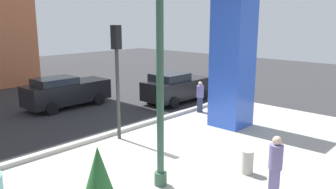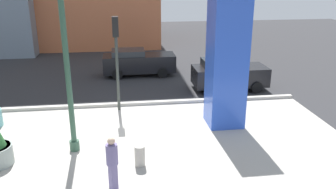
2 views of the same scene
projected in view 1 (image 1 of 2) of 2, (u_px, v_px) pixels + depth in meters
ground_plane at (100, 130)px, 14.70m from camera, size 60.00×60.00×0.00m
plaza_pavement at (215, 172)px, 10.71m from camera, size 18.00×10.00×0.02m
curb_strip at (113, 133)px, 14.10m from camera, size 18.00×0.24×0.16m
lamp_post at (160, 72)px, 9.17m from camera, size 0.44×0.44×6.74m
art_pillar_blue at (233, 64)px, 14.85m from camera, size 1.47×1.47×5.58m
concrete_bollard at (247, 162)px, 10.52m from camera, size 0.36×0.36×0.75m
traffic_light_corner at (117, 63)px, 13.05m from camera, size 0.28×0.42×4.46m
car_far_lane at (176, 87)px, 19.55m from camera, size 4.12×2.08×1.73m
car_curb_east at (66, 91)px, 18.43m from camera, size 4.56×1.96×1.69m
pedestrian_by_curb at (200, 95)px, 17.39m from camera, size 0.50×0.50×1.59m
pedestrian_on_sidewalk at (275, 165)px, 8.89m from camera, size 0.48×0.48×1.77m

